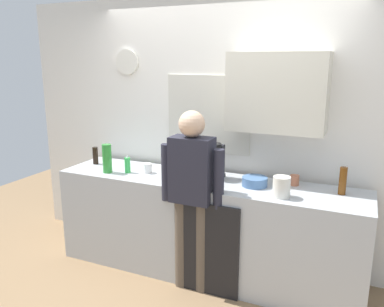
# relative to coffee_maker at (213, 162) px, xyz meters

# --- Properties ---
(ground_plane) EXTENTS (8.00, 8.00, 0.00)m
(ground_plane) POSITION_rel_coffee_maker_xyz_m (-0.03, -0.41, -1.07)
(ground_plane) COLOR #8C6D4C
(kitchen_counter) EXTENTS (2.87, 0.64, 0.92)m
(kitchen_counter) POSITION_rel_coffee_maker_xyz_m (-0.03, -0.11, -0.61)
(kitchen_counter) COLOR #B2B7BC
(kitchen_counter) RESTS_ON ground_plane
(dishwasher_panel) EXTENTS (0.56, 0.02, 0.83)m
(dishwasher_panel) POSITION_rel_coffee_maker_xyz_m (0.13, -0.45, -0.65)
(dishwasher_panel) COLOR black
(dishwasher_panel) RESTS_ON ground_plane
(back_wall_assembly) EXTENTS (4.47, 0.42, 2.60)m
(back_wall_assembly) POSITION_rel_coffee_maker_xyz_m (0.04, 0.29, 0.29)
(back_wall_assembly) COLOR white
(back_wall_assembly) RESTS_ON ground_plane
(coffee_maker) EXTENTS (0.20, 0.20, 0.33)m
(coffee_maker) POSITION_rel_coffee_maker_xyz_m (0.00, 0.00, 0.00)
(coffee_maker) COLOR black
(coffee_maker) RESTS_ON kitchen_counter
(bottle_dark_sauce) EXTENTS (0.06, 0.06, 0.18)m
(bottle_dark_sauce) POSITION_rel_coffee_maker_xyz_m (-1.30, -0.06, -0.06)
(bottle_dark_sauce) COLOR black
(bottle_dark_sauce) RESTS_ON kitchen_counter
(bottle_amber_beer) EXTENTS (0.06, 0.06, 0.23)m
(bottle_amber_beer) POSITION_rel_coffee_maker_xyz_m (1.13, -0.01, -0.03)
(bottle_amber_beer) COLOR brown
(bottle_amber_beer) RESTS_ON kitchen_counter
(bottle_olive_oil) EXTENTS (0.06, 0.06, 0.25)m
(bottle_olive_oil) POSITION_rel_coffee_maker_xyz_m (-0.05, -0.32, -0.02)
(bottle_olive_oil) COLOR olive
(bottle_olive_oil) RESTS_ON kitchen_counter
(bottle_red_vinegar) EXTENTS (0.06, 0.06, 0.22)m
(bottle_red_vinegar) POSITION_rel_coffee_maker_xyz_m (-0.04, -0.21, -0.04)
(bottle_red_vinegar) COLOR maroon
(bottle_red_vinegar) RESTS_ON kitchen_counter
(bottle_clear_soda) EXTENTS (0.09, 0.09, 0.28)m
(bottle_clear_soda) POSITION_rel_coffee_maker_xyz_m (-1.00, -0.27, -0.01)
(bottle_clear_soda) COLOR #2D8C33
(bottle_clear_soda) RESTS_ON kitchen_counter
(cup_terracotta_mug) EXTENTS (0.08, 0.08, 0.09)m
(cup_terracotta_mug) POSITION_rel_coffee_maker_xyz_m (0.74, 0.07, -0.10)
(cup_terracotta_mug) COLOR #B26647
(cup_terracotta_mug) RESTS_ON kitchen_counter
(cup_white_mug) EXTENTS (0.08, 0.08, 0.10)m
(cup_white_mug) POSITION_rel_coffee_maker_xyz_m (-0.63, -0.12, -0.10)
(cup_white_mug) COLOR white
(cup_white_mug) RESTS_ON kitchen_counter
(mixing_bowl) EXTENTS (0.22, 0.22, 0.08)m
(mixing_bowl) POSITION_rel_coffee_maker_xyz_m (0.43, -0.09, -0.11)
(mixing_bowl) COLOR #4C72A5
(mixing_bowl) RESTS_ON kitchen_counter
(dish_soap) EXTENTS (0.06, 0.06, 0.18)m
(dish_soap) POSITION_rel_coffee_maker_xyz_m (-0.82, -0.19, -0.07)
(dish_soap) COLOR green
(dish_soap) RESTS_ON kitchen_counter
(storage_canister) EXTENTS (0.14, 0.14, 0.17)m
(storage_canister) POSITION_rel_coffee_maker_xyz_m (0.69, -0.28, -0.06)
(storage_canister) COLOR silver
(storage_canister) RESTS_ON kitchen_counter
(person_at_sink) EXTENTS (0.57, 0.22, 1.60)m
(person_at_sink) POSITION_rel_coffee_maker_xyz_m (-0.03, -0.41, -0.12)
(person_at_sink) COLOR brown
(person_at_sink) RESTS_ON ground_plane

